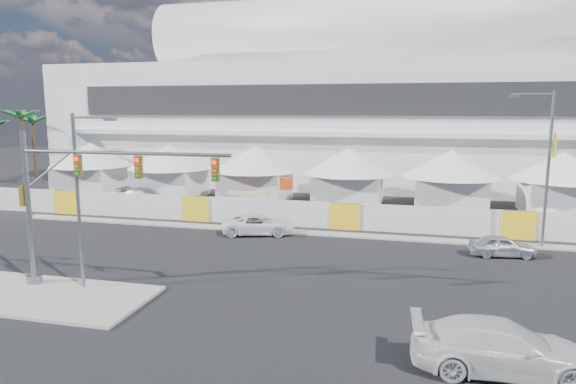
% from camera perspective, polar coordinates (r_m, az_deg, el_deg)
% --- Properties ---
extents(ground, '(160.00, 160.00, 0.00)m').
position_cam_1_polar(ground, '(26.95, -10.98, -10.36)').
color(ground, black).
rests_on(ground, ground).
extents(median_island, '(10.00, 5.00, 0.15)m').
position_cam_1_polar(median_island, '(27.63, -25.27, -10.45)').
color(median_island, gray).
rests_on(median_island, ground).
extents(far_curb, '(80.00, 1.20, 0.12)m').
position_cam_1_polar(far_curb, '(37.65, 27.62, -5.48)').
color(far_curb, gray).
rests_on(far_curb, ground).
extents(stadium, '(80.00, 24.80, 21.98)m').
position_cam_1_polar(stadium, '(64.47, 12.20, 9.55)').
color(stadium, silver).
rests_on(stadium, ground).
extents(tent_row, '(53.40, 8.40, 5.40)m').
position_cam_1_polar(tent_row, '(48.42, 1.46, 2.41)').
color(tent_row, silver).
rests_on(tent_row, ground).
extents(hoarding_fence, '(70.00, 0.25, 2.00)m').
position_cam_1_polar(hoarding_fence, '(38.59, 6.37, -2.68)').
color(hoarding_fence, silver).
rests_on(hoarding_fence, ground).
extents(palm_cluster, '(10.60, 10.60, 8.55)m').
position_cam_1_polar(palm_cluster, '(68.72, -26.43, 6.62)').
color(palm_cluster, '#47331E').
rests_on(palm_cluster, ground).
extents(sedan_silver, '(2.01, 4.04, 1.32)m').
position_cam_1_polar(sedan_silver, '(34.14, 22.70, -5.54)').
color(sedan_silver, silver).
rests_on(sedan_silver, ground).
extents(pickup_curb, '(3.65, 5.57, 1.42)m').
position_cam_1_polar(pickup_curb, '(36.97, -3.36, -3.63)').
color(pickup_curb, white).
rests_on(pickup_curb, ground).
extents(pickup_near, '(2.87, 6.27, 1.78)m').
position_cam_1_polar(pickup_near, '(19.81, 22.67, -15.61)').
color(pickup_near, silver).
rests_on(pickup_near, ground).
extents(lot_car_a, '(1.84, 4.93, 1.61)m').
position_cam_1_polar(lot_car_a, '(42.78, 27.69, -2.79)').
color(lot_car_a, white).
rests_on(lot_car_a, ground).
extents(lot_car_c, '(2.77, 5.58, 1.56)m').
position_cam_1_polar(lot_car_c, '(49.91, -15.61, -0.48)').
color(lot_car_c, '#ABABB0').
rests_on(lot_car_c, ground).
extents(traffic_mast, '(11.17, 0.75, 7.74)m').
position_cam_1_polar(traffic_mast, '(27.23, -23.25, -0.96)').
color(traffic_mast, gray).
rests_on(traffic_mast, median_island).
extents(streetlight_median, '(2.38, 0.24, 8.61)m').
position_cam_1_polar(streetlight_median, '(26.80, -21.97, 0.26)').
color(streetlight_median, gray).
rests_on(streetlight_median, median_island).
extents(streetlight_curb, '(2.98, 0.67, 10.06)m').
position_cam_1_polar(streetlight_curb, '(36.46, 26.65, 3.36)').
color(streetlight_curb, gray).
rests_on(streetlight_curb, ground).
extents(boom_lift, '(6.70, 1.77, 3.38)m').
position_cam_1_polar(boom_lift, '(43.53, -4.98, -1.40)').
color(boom_lift, red).
rests_on(boom_lift, ground).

